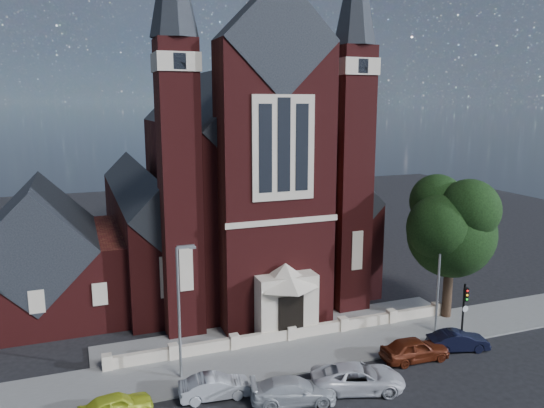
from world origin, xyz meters
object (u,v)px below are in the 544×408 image
(street_lamp_right, at_px, (440,270))
(car_silver_b, at_px, (293,391))
(street_tree, at_px, (455,229))
(car_dark_red, at_px, (415,349))
(car_navy, at_px, (458,341))
(church, at_px, (224,187))
(car_silver_a, at_px, (215,387))
(parish_hall, at_px, (40,262))
(car_white_suv, at_px, (358,378))
(street_lamp_left, at_px, (180,305))
(car_lime_van, at_px, (116,405))
(traffic_signal, at_px, (464,304))

(street_lamp_right, height_order, car_silver_b, street_lamp_right)
(street_tree, distance_m, car_silver_b, 17.75)
(street_lamp_right, xyz_separation_m, car_dark_red, (-3.87, -2.85, -3.85))
(car_silver_b, height_order, car_navy, car_silver_b)
(church, xyz_separation_m, car_silver_a, (-6.62, -21.58, -7.53))
(parish_hall, distance_m, car_white_suv, 25.55)
(church, height_order, car_navy, church)
(street_tree, height_order, car_dark_red, street_tree)
(parish_hall, xyz_separation_m, street_tree, (28.60, -12.29, 2.95))
(car_white_suv, height_order, car_navy, car_white_suv)
(street_lamp_left, bearing_deg, parish_hall, 120.02)
(street_lamp_left, height_order, car_lime_van, street_lamp_left)
(street_lamp_right, bearing_deg, car_silver_a, -171.02)
(car_lime_van, height_order, car_silver_a, car_silver_a)
(church, bearing_deg, car_lime_van, -118.84)
(street_lamp_right, distance_m, car_silver_a, 17.37)
(car_lime_van, distance_m, car_navy, 21.57)
(car_navy, bearing_deg, car_dark_red, 106.35)
(church, relative_size, car_silver_b, 7.49)
(car_silver_a, distance_m, car_white_suv, 8.01)
(traffic_signal, xyz_separation_m, car_silver_b, (-13.77, -2.99, -1.91))
(traffic_signal, xyz_separation_m, car_white_suv, (-9.87, -3.10, -1.85))
(car_lime_van, height_order, car_dark_red, car_dark_red)
(car_silver_a, xyz_separation_m, car_navy, (16.33, -0.05, -0.00))
(parish_hall, xyz_separation_m, car_silver_a, (9.38, -16.64, -3.36))
(car_white_suv, xyz_separation_m, car_dark_red, (5.09, 1.82, 0.01))
(traffic_signal, relative_size, car_silver_b, 0.86)
(street_lamp_right, xyz_separation_m, car_lime_van, (-21.96, -2.61, -3.96))
(parish_hall, height_order, car_dark_red, parish_hall)
(street_lamp_right, relative_size, traffic_signal, 2.02)
(street_tree, relative_size, street_lamp_left, 1.32)
(car_silver_b, relative_size, car_white_suv, 0.88)
(parish_hall, height_order, car_silver_b, parish_hall)
(church, height_order, street_lamp_right, church)
(street_lamp_left, xyz_separation_m, car_dark_red, (14.13, -2.85, -3.85))
(car_white_suv, distance_m, car_dark_red, 5.41)
(church, bearing_deg, car_navy, -65.85)
(parish_hall, height_order, street_tree, street_tree)
(street_tree, relative_size, car_silver_a, 2.71)
(street_tree, relative_size, car_silver_b, 2.30)
(street_lamp_right, bearing_deg, car_navy, -98.17)
(car_silver_a, bearing_deg, street_lamp_right, -76.24)
(street_lamp_right, bearing_deg, car_white_suv, -152.44)
(street_lamp_left, relative_size, car_lime_van, 2.16)
(car_dark_red, bearing_deg, car_navy, -84.96)
(street_lamp_left, xyz_separation_m, street_lamp_right, (18.00, 0.00, 0.00))
(street_tree, xyz_separation_m, street_lamp_left, (-20.51, -1.71, -2.36))
(street_lamp_left, bearing_deg, car_navy, -8.70)
(car_white_suv, relative_size, car_dark_red, 1.20)
(street_lamp_left, height_order, traffic_signal, street_lamp_left)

